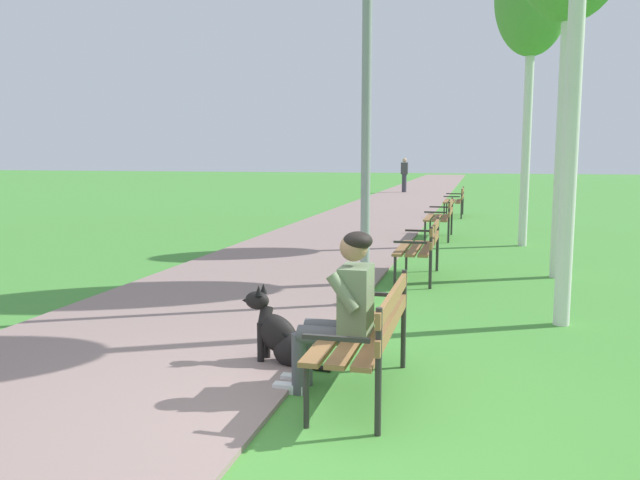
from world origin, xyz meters
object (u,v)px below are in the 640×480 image
at_px(park_bench_far, 442,215).
at_px(park_bench_near, 369,329).
at_px(dog_black, 282,337).
at_px(pedestrian_distant, 404,175).
at_px(park_bench_mid, 422,244).
at_px(birch_tree_fourth, 532,0).
at_px(park_bench_furthest, 456,199).
at_px(person_seated_on_near_bench, 342,306).
at_px(lamp_post_near, 366,101).

bearing_deg(park_bench_far, park_bench_near, -89.88).
distance_m(dog_black, pedestrian_distant, 25.51).
bearing_deg(dog_black, pedestrian_distant, 94.33).
bearing_deg(park_bench_mid, birch_tree_fourth, 67.42).
bearing_deg(birch_tree_fourth, park_bench_furthest, 104.62).
distance_m(park_bench_near, person_seated_on_near_bench, 0.27).
relative_size(park_bench_mid, lamp_post_near, 0.32).
bearing_deg(birch_tree_fourth, lamp_post_near, -110.02).
bearing_deg(park_bench_furthest, pedestrian_distant, 104.08).
height_order(park_bench_mid, dog_black, park_bench_mid).
relative_size(park_bench_furthest, birch_tree_fourth, 0.25).
bearing_deg(birch_tree_fourth, dog_black, -106.64).
xyz_separation_m(park_bench_far, lamp_post_near, (-0.51, -6.65, 1.92)).
distance_m(park_bench_mid, lamp_post_near, 2.77).
xyz_separation_m(park_bench_far, park_bench_furthest, (0.10, 5.13, 0.00)).
height_order(park_bench_mid, park_bench_far, same).
relative_size(park_bench_furthest, lamp_post_near, 0.32).
bearing_deg(lamp_post_near, birch_tree_fourth, 69.98).
distance_m(birch_tree_fourth, pedestrian_distant, 18.19).
distance_m(dog_black, lamp_post_near, 3.19).
xyz_separation_m(park_bench_mid, pedestrian_distant, (-2.73, 21.18, 0.33)).
bearing_deg(park_bench_mid, lamp_post_near, -104.50).
height_order(park_bench_near, park_bench_furthest, same).
bearing_deg(park_bench_near, lamp_post_near, 100.74).
relative_size(park_bench_near, pedestrian_distant, 0.91).
xyz_separation_m(park_bench_near, park_bench_furthest, (0.09, 14.57, 0.00)).
relative_size(lamp_post_near, pedestrian_distant, 2.85).
distance_m(park_bench_mid, birch_tree_fourth, 6.03).
bearing_deg(park_bench_near, dog_black, 150.44).
xyz_separation_m(park_bench_furthest, person_seated_on_near_bench, (-0.29, -14.58, 0.17)).
relative_size(park_bench_mid, park_bench_furthest, 1.00).
bearing_deg(park_bench_near, park_bench_far, 90.12).
height_order(park_bench_far, birch_tree_fourth, birch_tree_fourth).
xyz_separation_m(park_bench_mid, lamp_post_near, (-0.50, -1.93, 1.92)).
bearing_deg(pedestrian_distant, park_bench_far, -80.55).
bearing_deg(park_bench_mid, park_bench_furthest, 89.34).
height_order(dog_black, pedestrian_distant, pedestrian_distant).
bearing_deg(park_bench_far, lamp_post_near, -94.38).
bearing_deg(park_bench_far, park_bench_furthest, 88.84).
height_order(birch_tree_fourth, pedestrian_distant, birch_tree_fourth).
height_order(park_bench_far, park_bench_furthest, same).
bearing_deg(person_seated_on_near_bench, park_bench_near, 2.02).
relative_size(dog_black, lamp_post_near, 0.18).
distance_m(park_bench_near, park_bench_mid, 4.72).
relative_size(person_seated_on_near_bench, dog_black, 1.50).
distance_m(lamp_post_near, pedestrian_distant, 23.28).
distance_m(park_bench_near, lamp_post_near, 3.42).
distance_m(person_seated_on_near_bench, lamp_post_near, 3.31).
bearing_deg(park_bench_mid, pedestrian_distant, 97.34).
relative_size(dog_black, pedestrian_distant, 0.50).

